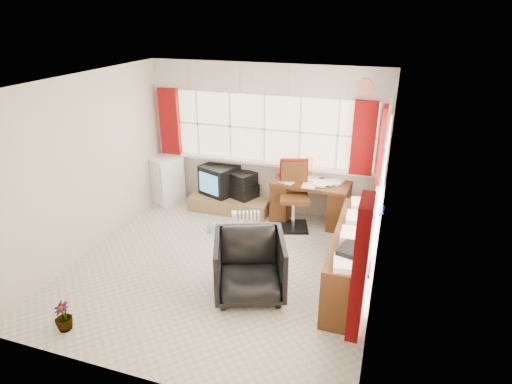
{
  "coord_description": "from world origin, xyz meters",
  "views": [
    {
      "loc": [
        2.01,
        -4.57,
        3.28
      ],
      "look_at": [
        0.32,
        0.55,
        0.95
      ],
      "focal_mm": 30.0,
      "sensor_mm": 36.0,
      "label": 1
    }
  ],
  "objects_px": {
    "task_chair": "(294,192)",
    "crt_tv": "(219,179)",
    "desk_lamp": "(312,163)",
    "office_chair": "(250,266)",
    "mini_fridge": "(166,179)",
    "desk": "(310,200)",
    "tv_bench": "(229,204)",
    "radiator": "(248,231)",
    "credenza": "(353,257)"
  },
  "relations": [
    {
      "from": "task_chair",
      "to": "crt_tv",
      "type": "bearing_deg",
      "value": 167.79
    },
    {
      "from": "desk_lamp",
      "to": "office_chair",
      "type": "distance_m",
      "value": 2.38
    },
    {
      "from": "office_chair",
      "to": "desk_lamp",
      "type": "bearing_deg",
      "value": 61.74
    },
    {
      "from": "mini_fridge",
      "to": "desk_lamp",
      "type": "bearing_deg",
      "value": 3.08
    },
    {
      "from": "desk_lamp",
      "to": "office_chair",
      "type": "relative_size",
      "value": 0.44
    },
    {
      "from": "mini_fridge",
      "to": "task_chair",
      "type": "bearing_deg",
      "value": -4.77
    },
    {
      "from": "crt_tv",
      "to": "desk",
      "type": "bearing_deg",
      "value": -3.44
    },
    {
      "from": "desk",
      "to": "tv_bench",
      "type": "distance_m",
      "value": 1.44
    },
    {
      "from": "desk_lamp",
      "to": "office_chair",
      "type": "xyz_separation_m",
      "value": [
        -0.28,
        -2.29,
        -0.58
      ]
    },
    {
      "from": "desk_lamp",
      "to": "task_chair",
      "type": "distance_m",
      "value": 0.56
    },
    {
      "from": "desk_lamp",
      "to": "radiator",
      "type": "bearing_deg",
      "value": -120.44
    },
    {
      "from": "desk",
      "to": "credenza",
      "type": "distance_m",
      "value": 1.78
    },
    {
      "from": "desk_lamp",
      "to": "desk",
      "type": "bearing_deg",
      "value": -76.83
    },
    {
      "from": "task_chair",
      "to": "desk",
      "type": "bearing_deg",
      "value": 40.75
    },
    {
      "from": "office_chair",
      "to": "mini_fridge",
      "type": "height_order",
      "value": "mini_fridge"
    },
    {
      "from": "radiator",
      "to": "mini_fridge",
      "type": "xyz_separation_m",
      "value": [
        -1.94,
        1.04,
        0.2
      ]
    },
    {
      "from": "desk",
      "to": "tv_bench",
      "type": "xyz_separation_m",
      "value": [
        -1.42,
        -0.04,
        -0.27
      ]
    },
    {
      "from": "office_chair",
      "to": "radiator",
      "type": "bearing_deg",
      "value": 89.26
    },
    {
      "from": "crt_tv",
      "to": "desk_lamp",
      "type": "bearing_deg",
      "value": 1.36
    },
    {
      "from": "office_chair",
      "to": "task_chair",
      "type": "bearing_deg",
      "value": 66.57
    },
    {
      "from": "desk_lamp",
      "to": "crt_tv",
      "type": "xyz_separation_m",
      "value": [
        -1.62,
        -0.04,
        -0.47
      ]
    },
    {
      "from": "credenza",
      "to": "crt_tv",
      "type": "relative_size",
      "value": 2.79
    },
    {
      "from": "desk",
      "to": "mini_fridge",
      "type": "distance_m",
      "value": 2.67
    },
    {
      "from": "office_chair",
      "to": "radiator",
      "type": "relative_size",
      "value": 1.58
    },
    {
      "from": "desk_lamp",
      "to": "credenza",
      "type": "distance_m",
      "value": 2.0
    },
    {
      "from": "desk_lamp",
      "to": "credenza",
      "type": "xyz_separation_m",
      "value": [
        0.9,
        -1.69,
        -0.58
      ]
    },
    {
      "from": "crt_tv",
      "to": "mini_fridge",
      "type": "distance_m",
      "value": 1.02
    },
    {
      "from": "radiator",
      "to": "task_chair",
      "type": "bearing_deg",
      "value": 59.81
    },
    {
      "from": "desk",
      "to": "credenza",
      "type": "relative_size",
      "value": 0.63
    },
    {
      "from": "task_chair",
      "to": "tv_bench",
      "type": "height_order",
      "value": "task_chair"
    },
    {
      "from": "tv_bench",
      "to": "desk",
      "type": "bearing_deg",
      "value": 1.47
    },
    {
      "from": "desk_lamp",
      "to": "credenza",
      "type": "bearing_deg",
      "value": -62.14
    },
    {
      "from": "desk",
      "to": "radiator",
      "type": "relative_size",
      "value": 2.32
    },
    {
      "from": "crt_tv",
      "to": "mini_fridge",
      "type": "relative_size",
      "value": 0.85
    },
    {
      "from": "credenza",
      "to": "crt_tv",
      "type": "distance_m",
      "value": 3.01
    },
    {
      "from": "office_chair",
      "to": "mini_fridge",
      "type": "bearing_deg",
      "value": 116.24
    },
    {
      "from": "office_chair",
      "to": "tv_bench",
      "type": "xyz_separation_m",
      "value": [
        -1.11,
        2.12,
        -0.27
      ]
    },
    {
      "from": "mini_fridge",
      "to": "crt_tv",
      "type": "bearing_deg",
      "value": 5.8
    },
    {
      "from": "office_chair",
      "to": "radiator",
      "type": "xyz_separation_m",
      "value": [
        -0.42,
        1.11,
        -0.17
      ]
    },
    {
      "from": "task_chair",
      "to": "office_chair",
      "type": "xyz_separation_m",
      "value": [
        -0.07,
        -1.95,
        -0.19
      ]
    },
    {
      "from": "crt_tv",
      "to": "radiator",
      "type": "bearing_deg",
      "value": -51.11
    },
    {
      "from": "task_chair",
      "to": "credenza",
      "type": "distance_m",
      "value": 1.75
    },
    {
      "from": "tv_bench",
      "to": "office_chair",
      "type": "bearing_deg",
      "value": -62.46
    },
    {
      "from": "task_chair",
      "to": "credenza",
      "type": "relative_size",
      "value": 0.55
    },
    {
      "from": "desk_lamp",
      "to": "crt_tv",
      "type": "height_order",
      "value": "desk_lamp"
    },
    {
      "from": "desk_lamp",
      "to": "mini_fridge",
      "type": "relative_size",
      "value": 0.45
    },
    {
      "from": "desk",
      "to": "radiator",
      "type": "xyz_separation_m",
      "value": [
        -0.73,
        -1.05,
        -0.17
      ]
    },
    {
      "from": "task_chair",
      "to": "crt_tv",
      "type": "distance_m",
      "value": 1.45
    },
    {
      "from": "desk",
      "to": "task_chair",
      "type": "xyz_separation_m",
      "value": [
        -0.24,
        -0.21,
        0.19
      ]
    },
    {
      "from": "desk_lamp",
      "to": "mini_fridge",
      "type": "bearing_deg",
      "value": -176.92
    }
  ]
}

